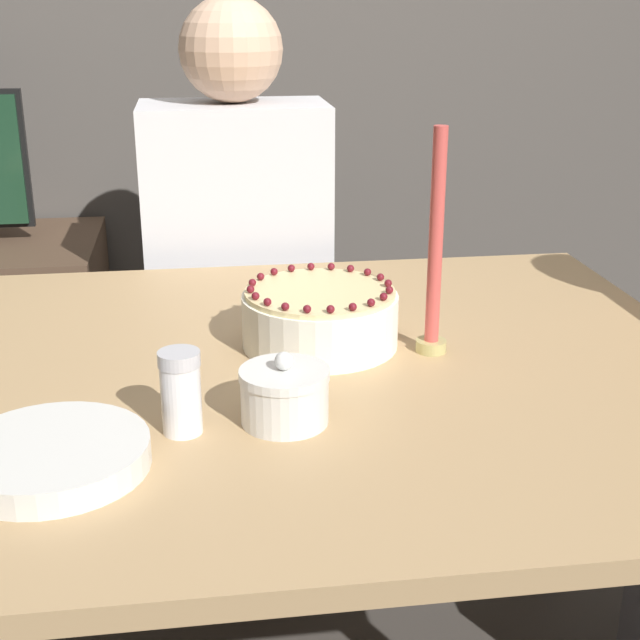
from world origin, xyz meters
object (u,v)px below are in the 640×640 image
Objects in this scene: sugar_bowl at (285,395)px; cake at (320,318)px; sugar_shaker at (181,392)px; person_man_blue_shirt at (241,325)px; candle at (435,261)px.

cake is at bearing 72.34° from sugar_bowl.
sugar_shaker is 0.96m from person_man_blue_shirt.
cake is 0.27m from sugar_bowl.
cake is 2.23× the size of sugar_shaker.
sugar_shaker is at bearing -128.28° from cake.
sugar_shaker is at bearing -175.60° from sugar_bowl.
person_man_blue_shirt reaches higher than cake.
cake is at bearing 51.72° from sugar_shaker.
sugar_bowl is 0.09× the size of person_man_blue_shirt.
candle is at bearing 110.21° from person_man_blue_shirt.
candle reaches higher than sugar_shaker.
sugar_shaker is (-0.21, -0.27, 0.01)m from cake.
cake is 2.10× the size of sugar_bowl.
candle is 0.27× the size of person_man_blue_shirt.
person_man_blue_shirt is (-0.01, 0.90, -0.24)m from sugar_bowl.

